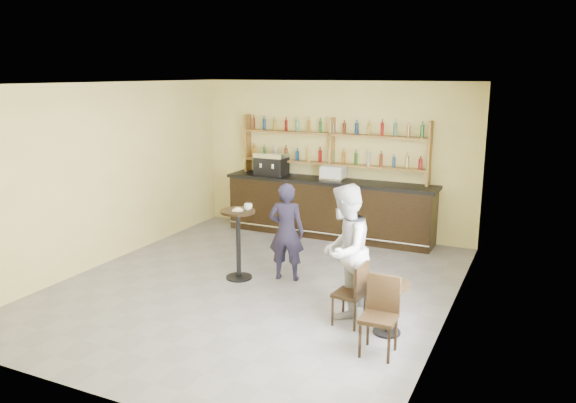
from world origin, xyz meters
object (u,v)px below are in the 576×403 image
at_px(man_main, 286,232).
at_px(chair_west, 349,293).
at_px(cafe_table, 388,308).
at_px(espresso_machine, 271,164).
at_px(pastry_case, 333,173).
at_px(bar_counter, 329,208).
at_px(patron_second, 344,250).
at_px(chair_south, 379,317).
at_px(pedestal_table, 238,245).

distance_m(man_main, chair_west, 1.96).
relative_size(cafe_table, chair_west, 0.78).
bearing_deg(espresso_machine, pastry_case, 2.02).
bearing_deg(bar_counter, patron_second, -65.76).
distance_m(pastry_case, cafe_table, 4.61).
bearing_deg(chair_south, pedestal_table, 150.28).
bearing_deg(bar_counter, chair_west, -65.13).
xyz_separation_m(pastry_case, chair_west, (1.69, -3.85, -0.91)).
height_order(espresso_machine, cafe_table, espresso_machine).
bearing_deg(pastry_case, espresso_machine, -176.09).
height_order(man_main, chair_west, man_main).
bearing_deg(chair_west, bar_counter, -148.84).
distance_m(pastry_case, pedestal_table, 3.11).
distance_m(espresso_machine, man_main, 3.17).
relative_size(espresso_machine, cafe_table, 0.95).
height_order(bar_counter, espresso_machine, espresso_machine).
bearing_deg(cafe_table, espresso_machine, 133.25).
bearing_deg(pastry_case, chair_south, -59.07).
xyz_separation_m(espresso_machine, patron_second, (2.93, -3.55, -0.51)).
distance_m(espresso_machine, chair_west, 5.05).
distance_m(pastry_case, patron_second, 3.88).
distance_m(pedestal_table, chair_south, 3.22).
bearing_deg(chair_south, man_main, 137.45).
height_order(pedestal_table, patron_second, patron_second).
height_order(chair_west, chair_south, chair_south).
bearing_deg(cafe_table, pedestal_table, 161.50).
bearing_deg(pedestal_table, pastry_case, 79.63).
distance_m(bar_counter, espresso_machine, 1.58).
xyz_separation_m(cafe_table, chair_south, (0.05, -0.60, 0.13)).
height_order(cafe_table, chair_south, chair_south).
xyz_separation_m(man_main, chair_south, (2.11, -1.84, -0.34)).
relative_size(pedestal_table, chair_south, 1.22).
distance_m(chair_south, patron_second, 1.32).
height_order(pastry_case, chair_south, pastry_case).
relative_size(bar_counter, patron_second, 2.38).
bearing_deg(cafe_table, pastry_case, 119.93).
bearing_deg(bar_counter, espresso_machine, 180.00).
xyz_separation_m(chair_west, patron_second, (-0.19, 0.30, 0.49)).
distance_m(man_main, patron_second, 1.60).
xyz_separation_m(chair_south, patron_second, (-0.79, 0.95, 0.46)).
relative_size(espresso_machine, pastry_case, 1.36).
xyz_separation_m(man_main, cafe_table, (2.06, -1.24, -0.47)).
bearing_deg(espresso_machine, man_main, -56.71).
relative_size(man_main, chair_west, 1.83).
bearing_deg(man_main, chair_west, 128.87).
relative_size(cafe_table, chair_south, 0.73).
relative_size(espresso_machine, patron_second, 0.35).
relative_size(pedestal_table, man_main, 0.72).
bearing_deg(bar_counter, pastry_case, 0.00).
relative_size(chair_south, patron_second, 0.51).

